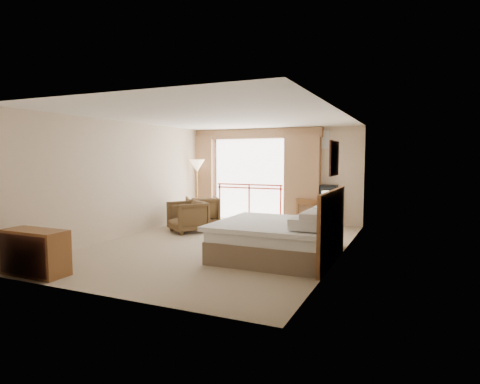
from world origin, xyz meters
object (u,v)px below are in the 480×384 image
at_px(armchair_far, 203,225).
at_px(armchair_near, 188,232).
at_px(dresser, 35,252).
at_px(desk, 318,204).
at_px(tv, 329,192).
at_px(side_table, 181,213).
at_px(nightstand, 329,234).
at_px(floor_lamp, 197,168).
at_px(wastebasket, 297,223).
at_px(table_lamp, 330,199).
at_px(bed, 279,238).

xyz_separation_m(armchair_far, armchair_near, (0.14, -1.01, 0.00)).
bearing_deg(dresser, desk, 62.34).
distance_m(tv, side_table, 4.03).
height_order(desk, dresser, dresser).
bearing_deg(side_table, dresser, -87.76).
xyz_separation_m(nightstand, desk, (-0.84, 2.64, 0.29)).
bearing_deg(desk, tv, -14.35).
height_order(armchair_far, floor_lamp, floor_lamp).
xyz_separation_m(tv, armchair_near, (-3.03, -2.38, -0.92)).
relative_size(wastebasket, armchair_near, 0.32).
xyz_separation_m(table_lamp, desk, (-0.84, 2.59, -0.45)).
bearing_deg(side_table, nightstand, -9.22).
bearing_deg(table_lamp, dresser, -134.05).
distance_m(desk, tv, 0.47).
bearing_deg(tv, bed, -81.46).
bearing_deg(desk, side_table, -152.14).
distance_m(desk, floor_lamp, 3.73).
xyz_separation_m(armchair_near, floor_lamp, (-0.83, 1.93, 1.55)).
xyz_separation_m(desk, armchair_near, (-2.73, -2.43, -0.56)).
height_order(armchair_near, side_table, side_table).
bearing_deg(wastebasket, desk, 62.44).
distance_m(nightstand, dresser, 5.51).
bearing_deg(armchair_far, table_lamp, 125.72).
bearing_deg(side_table, bed, -30.63).
height_order(bed, table_lamp, table_lamp).
relative_size(nightstand, tv, 1.22).
distance_m(bed, tv, 3.98).
bearing_deg(table_lamp, floor_lamp, 154.61).
bearing_deg(dresser, bed, 35.73).
relative_size(bed, dresser, 1.95).
xyz_separation_m(wastebasket, armchair_near, (-2.33, -1.68, -0.14)).
bearing_deg(nightstand, desk, 103.48).
bearing_deg(desk, armchair_far, -157.64).
xyz_separation_m(nightstand, side_table, (-4.03, 0.65, 0.13)).
bearing_deg(table_lamp, tv, 101.94).
height_order(nightstand, desk, desk).
bearing_deg(dresser, tv, 60.03).
height_order(nightstand, tv, tv).
bearing_deg(nightstand, side_table, 166.69).
distance_m(desk, armchair_near, 3.70).
height_order(wastebasket, floor_lamp, floor_lamp).
bearing_deg(armchair_far, floor_lamp, -89.83).
bearing_deg(dresser, wastebasket, 62.73).
height_order(desk, armchair_far, desk).
xyz_separation_m(desk, side_table, (-3.20, -1.99, -0.16)).
bearing_deg(side_table, tv, 28.92).
distance_m(side_table, dresser, 4.59).
bearing_deg(nightstand, armchair_far, 157.69).
distance_m(table_lamp, floor_lamp, 4.89).
bearing_deg(side_table, table_lamp, -8.52).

